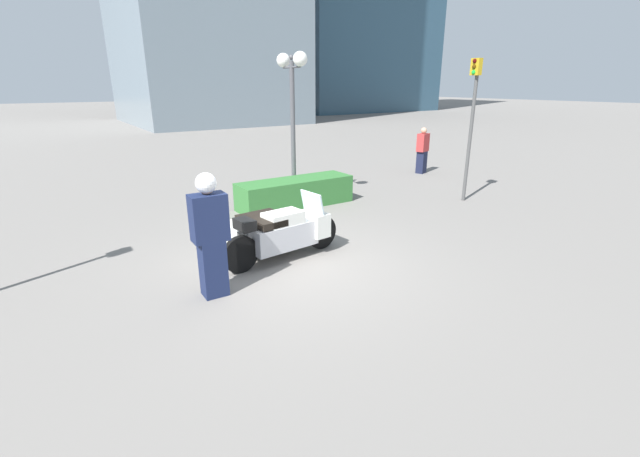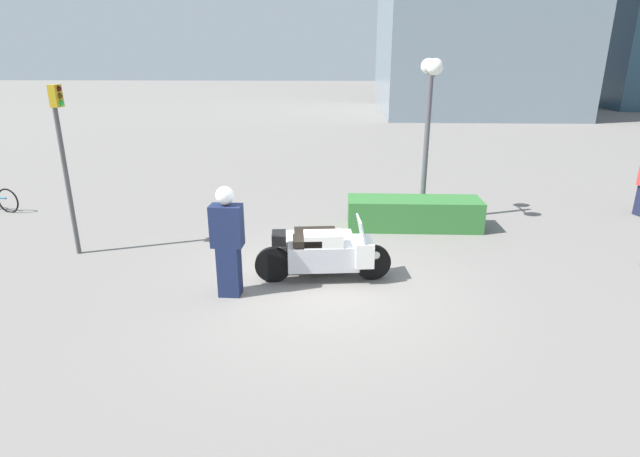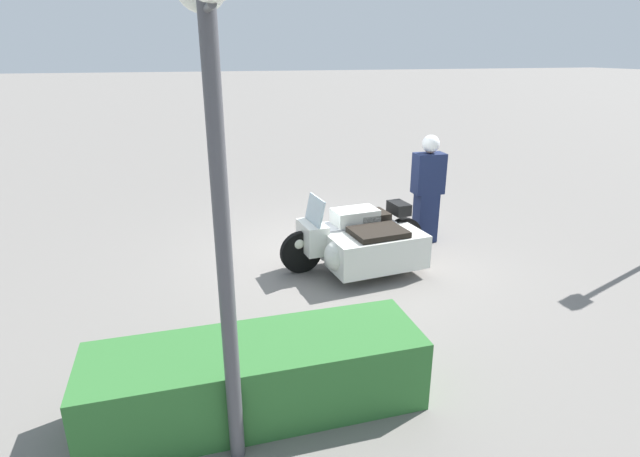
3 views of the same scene
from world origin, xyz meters
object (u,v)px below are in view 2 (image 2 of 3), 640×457
Objects in this scene: twin_lamp_post at (430,97)px; traffic_light_far at (63,146)px; officer_rider at (228,239)px; police_motorcycle at (324,250)px; hedge_bush_curbside at (414,213)px.

twin_lamp_post is 1.14× the size of traffic_light_far.
twin_lamp_post is at bearing 139.03° from officer_rider.
traffic_light_far is at bearing -161.80° from twin_lamp_post.
police_motorcycle is 0.64× the size of twin_lamp_post.
twin_lamp_post reaches higher than traffic_light_far.
officer_rider is 4.03m from traffic_light_far.
traffic_light_far is at bearing -165.04° from hedge_bush_curbside.
police_motorcycle is at bearing -125.47° from twin_lamp_post.
traffic_light_far is (-3.45, 1.72, 1.20)m from officer_rider.
officer_rider is 0.56× the size of traffic_light_far.
twin_lamp_post reaches higher than officer_rider.
officer_rider reaches higher than police_motorcycle.
police_motorcycle is at bearing -126.91° from hedge_bush_curbside.
twin_lamp_post is at bearing 48.80° from police_motorcycle.
hedge_bush_curbside is at bearing 137.25° from officer_rider.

